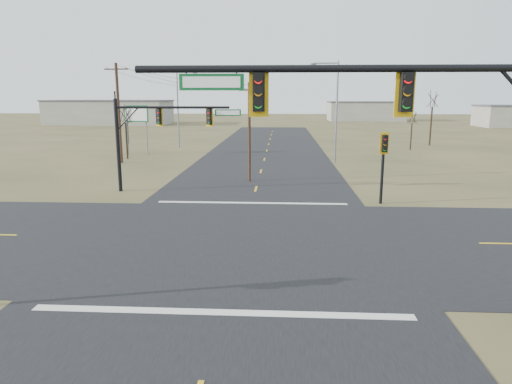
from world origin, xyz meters
The scene contains 19 objects.
ground centered at (0.00, 0.00, 0.00)m, with size 320.00×320.00×0.00m, color brown.
road_ew centered at (0.00, 0.00, 0.01)m, with size 160.00×14.00×0.02m, color black.
road_ns centered at (0.00, 0.00, 0.01)m, with size 14.00×160.00×0.02m, color black.
stop_bar_near centered at (0.00, -7.50, 0.03)m, with size 12.00×0.40×0.01m, color silver.
stop_bar_far centered at (0.00, 7.50, 0.03)m, with size 12.00×0.40×0.01m, color silver.
mast_arm_near centered at (5.68, -7.76, 5.77)m, with size 11.56×0.46×7.98m.
mast_arm_far centered at (-6.51, 10.81, 4.72)m, with size 8.83×0.59×6.51m.
pedestal_signal_ne centered at (8.14, 7.77, 3.29)m, with size 0.60×0.52×4.53m.
utility_pole_near centered at (-0.71, 15.30, 4.08)m, with size 1.77×0.88×7.73m.
utility_pole_far centered at (-14.46, 24.75, 5.11)m, with size 2.42×0.29×9.87m.
highway_sign centered at (-14.78, 31.18, 4.04)m, with size 2.97×0.71×5.66m.
streetlight_a centered at (7.07, 26.08, 5.64)m, with size 2.82×0.44×10.05m.
streetlight_c centered at (-11.56, 39.30, 5.57)m, with size 2.77×0.33×9.92m.
bare_tree_a centered at (-14.93, 27.94, 4.80)m, with size 2.96×2.96×6.07m.
bare_tree_b centered at (-20.17, 43.86, 4.64)m, with size 2.76×2.76×5.81m.
bare_tree_c centered at (18.14, 38.08, 4.17)m, with size 2.60×2.60×5.32m.
bare_tree_d centered at (22.37, 44.02, 6.33)m, with size 3.62×3.62×7.85m.
warehouse_left centered at (-40.00, 90.00, 2.75)m, with size 28.00×14.00×5.50m, color #A19D8F.
warehouse_mid centered at (25.00, 110.00, 2.50)m, with size 20.00×12.00×5.00m, color #A19D8F.
Camera 1 is at (1.84, -20.59, 6.65)m, focal length 32.00 mm.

